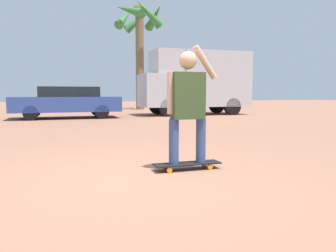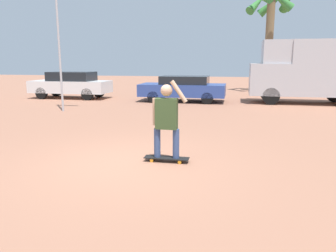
{
  "view_description": "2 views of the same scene",
  "coord_description": "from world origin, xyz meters",
  "px_view_note": "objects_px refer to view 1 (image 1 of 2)",
  "views": [
    {
      "loc": [
        -0.95,
        -4.01,
        1.09
      ],
      "look_at": [
        0.71,
        1.0,
        0.56
      ],
      "focal_mm": 35.0,
      "sensor_mm": 36.0,
      "label": 1
    },
    {
      "loc": [
        2.2,
        -6.39,
        2.15
      ],
      "look_at": [
        0.76,
        0.46,
        0.75
      ],
      "focal_mm": 35.0,
      "sensor_mm": 36.0,
      "label": 2
    }
  ],
  "objects_px": {
    "camper_van": "(197,81)",
    "palm_tree_near_van": "(139,28)",
    "skateboard": "(187,164)",
    "person_skateboarder": "(188,100)",
    "parked_car_blue": "(67,101)"
  },
  "relations": [
    {
      "from": "skateboard",
      "to": "camper_van",
      "type": "relative_size",
      "value": 0.18
    },
    {
      "from": "skateboard",
      "to": "parked_car_blue",
      "type": "height_order",
      "value": "parked_car_blue"
    },
    {
      "from": "skateboard",
      "to": "person_skateboarder",
      "type": "height_order",
      "value": "person_skateboarder"
    },
    {
      "from": "parked_car_blue",
      "to": "palm_tree_near_van",
      "type": "height_order",
      "value": "palm_tree_near_van"
    },
    {
      "from": "camper_van",
      "to": "palm_tree_near_van",
      "type": "height_order",
      "value": "palm_tree_near_van"
    },
    {
      "from": "skateboard",
      "to": "parked_car_blue",
      "type": "bearing_deg",
      "value": 97.4
    },
    {
      "from": "skateboard",
      "to": "parked_car_blue",
      "type": "distance_m",
      "value": 10.82
    },
    {
      "from": "camper_van",
      "to": "parked_car_blue",
      "type": "xyz_separation_m",
      "value": [
        -6.34,
        -0.48,
        -0.99
      ]
    },
    {
      "from": "person_skateboarder",
      "to": "camper_van",
      "type": "bearing_deg",
      "value": 66.14
    },
    {
      "from": "person_skateboarder",
      "to": "palm_tree_near_van",
      "type": "xyz_separation_m",
      "value": [
        3.46,
        17.4,
        4.38
      ]
    },
    {
      "from": "skateboard",
      "to": "palm_tree_near_van",
      "type": "relative_size",
      "value": 0.14
    },
    {
      "from": "parked_car_blue",
      "to": "camper_van",
      "type": "bearing_deg",
      "value": 4.3
    },
    {
      "from": "parked_car_blue",
      "to": "palm_tree_near_van",
      "type": "bearing_deg",
      "value": 54.05
    },
    {
      "from": "camper_van",
      "to": "parked_car_blue",
      "type": "height_order",
      "value": "camper_van"
    },
    {
      "from": "person_skateboarder",
      "to": "parked_car_blue",
      "type": "relative_size",
      "value": 0.37
    }
  ]
}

